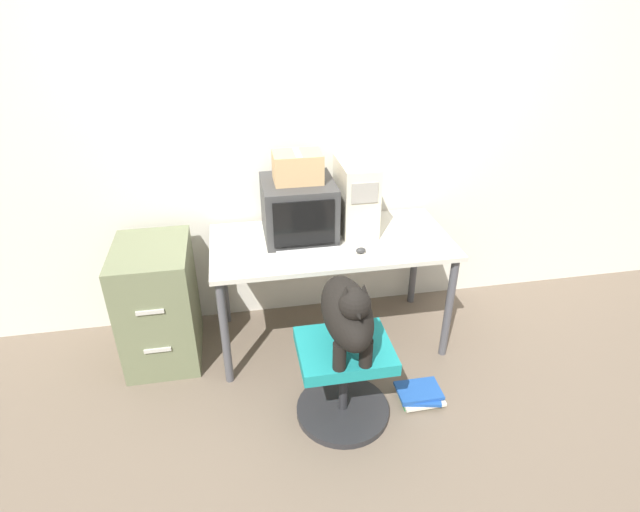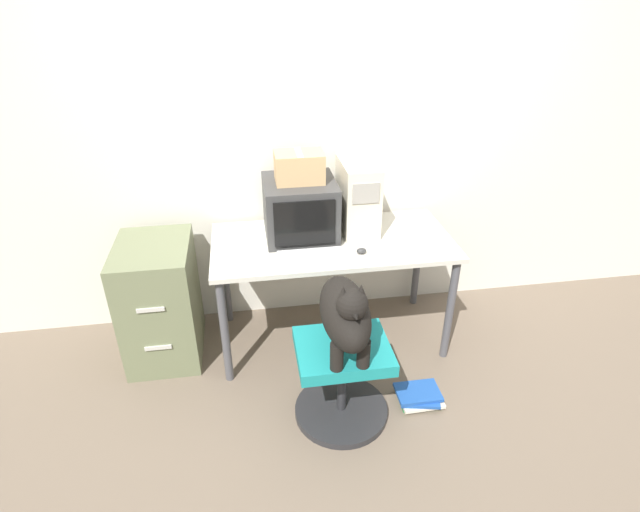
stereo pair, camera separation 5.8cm
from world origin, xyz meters
The scene contains 12 objects.
ground_plane centered at (0.00, 0.00, 0.00)m, with size 12.00×12.00×0.00m, color #6B5B4C.
wall_back centered at (0.00, 0.79, 1.30)m, with size 8.00×0.05×2.60m.
desk centered at (0.00, 0.36, 0.67)m, with size 1.49×0.72×0.75m.
crt_monitor centered at (-0.19, 0.47, 0.93)m, with size 0.44×0.44×0.36m.
pc_tower centered at (0.19, 0.51, 0.98)m, with size 0.22×0.41×0.45m.
keyboard centered at (-0.15, 0.16, 0.77)m, with size 0.42×0.14×0.03m.
computer_mouse centered at (0.14, 0.16, 0.77)m, with size 0.06×0.04×0.04m.
office_chair centered at (-0.07, -0.33, 0.26)m, with size 0.53×0.53×0.49m.
dog centered at (-0.07, -0.37, 0.73)m, with size 0.24×0.54×0.48m.
filing_cabinet centered at (-1.10, 0.39, 0.39)m, with size 0.45×0.58×0.79m.
cardboard_box centered at (-0.19, 0.48, 1.20)m, with size 0.29×0.20×0.18m.
book_stack_floor centered at (0.40, -0.32, 0.04)m, with size 0.27×0.23×0.08m.
Camera 2 is at (-0.51, -2.35, 2.18)m, focal length 28.00 mm.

